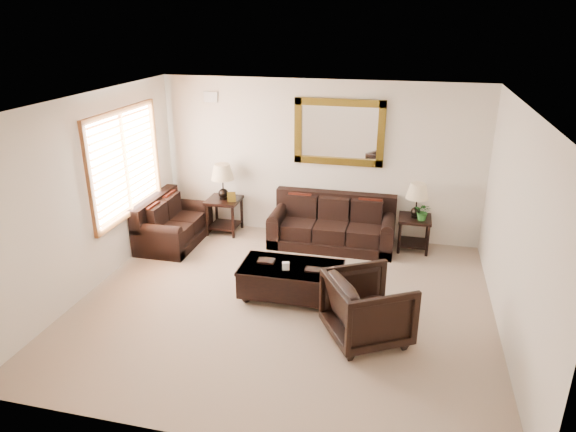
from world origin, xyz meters
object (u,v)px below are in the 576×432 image
(end_table_left, at_px, (223,188))
(coffee_table, at_px, (291,278))
(sofa, at_px, (332,227))
(end_table_right, at_px, (416,207))
(loveseat, at_px, (171,226))
(armchair, at_px, (368,305))

(end_table_left, xyz_separation_m, coffee_table, (1.69, -1.98, -0.53))
(end_table_left, height_order, coffee_table, end_table_left)
(sofa, bearing_deg, end_table_right, 4.57)
(loveseat, distance_m, end_table_right, 4.12)
(loveseat, relative_size, end_table_right, 1.24)
(coffee_table, bearing_deg, armchair, -34.13)
(end_table_right, bearing_deg, coffee_table, -128.90)
(end_table_right, height_order, armchair, end_table_right)
(loveseat, bearing_deg, end_table_left, -48.08)
(armchair, bearing_deg, loveseat, 29.43)
(end_table_left, xyz_separation_m, end_table_right, (3.31, 0.03, -0.07))
(loveseat, xyz_separation_m, armchair, (3.52, -2.06, 0.16))
(sofa, xyz_separation_m, end_table_left, (-1.97, 0.08, 0.52))
(end_table_right, bearing_deg, loveseat, -170.47)
(armchair, bearing_deg, coffee_table, 26.15)
(end_table_left, distance_m, coffee_table, 2.65)
(loveseat, bearing_deg, end_table_right, -80.47)
(sofa, relative_size, coffee_table, 1.48)
(loveseat, height_order, armchair, armchair)
(end_table_left, relative_size, armchair, 1.39)
(end_table_right, distance_m, coffee_table, 2.61)
(loveseat, bearing_deg, coffee_table, -118.71)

